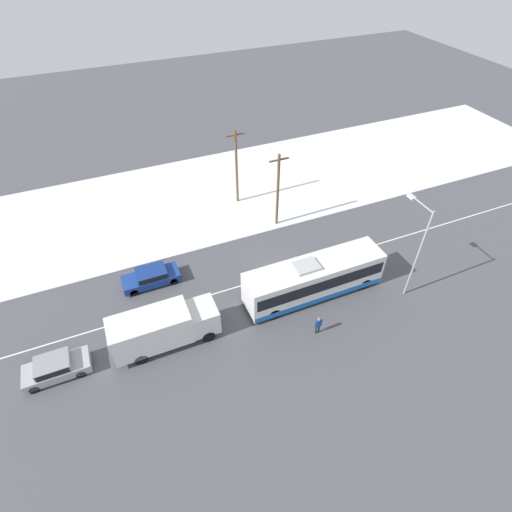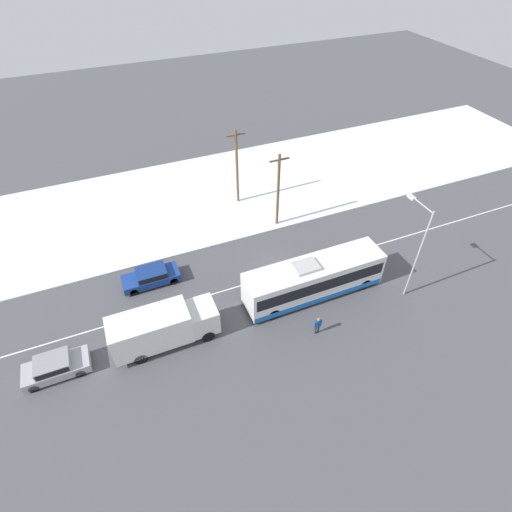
{
  "view_description": "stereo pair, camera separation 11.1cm",
  "coord_description": "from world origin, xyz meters",
  "px_view_note": "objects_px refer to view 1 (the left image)",
  "views": [
    {
      "loc": [
        -10.79,
        -20.49,
        22.97
      ],
      "look_at": [
        -1.59,
        1.34,
        1.4
      ],
      "focal_mm": 28.0,
      "sensor_mm": 36.0,
      "label": 1
    },
    {
      "loc": [
        -10.68,
        -20.53,
        22.97
      ],
      "look_at": [
        -1.59,
        1.34,
        1.4
      ],
      "focal_mm": 28.0,
      "sensor_mm": 36.0,
      "label": 2
    }
  ],
  "objects_px": {
    "box_truck": "(162,327)",
    "utility_pole_snowlot": "(236,166)",
    "sedan_car": "(151,276)",
    "utility_pole_roadside": "(278,190)",
    "pedestrian_at_stop": "(318,324)",
    "city_bus": "(314,278)",
    "parked_car_near_truck": "(55,367)",
    "streetlamp": "(417,242)"
  },
  "relations": [
    {
      "from": "sedan_car",
      "to": "utility_pole_roadside",
      "type": "height_order",
      "value": "utility_pole_roadside"
    },
    {
      "from": "parked_car_near_truck",
      "to": "streetlamp",
      "type": "distance_m",
      "value": 25.48
    },
    {
      "from": "city_bus",
      "to": "utility_pole_roadside",
      "type": "height_order",
      "value": "utility_pole_roadside"
    },
    {
      "from": "streetlamp",
      "to": "pedestrian_at_stop",
      "type": "bearing_deg",
      "value": -172.15
    },
    {
      "from": "pedestrian_at_stop",
      "to": "utility_pole_roadside",
      "type": "height_order",
      "value": "utility_pole_roadside"
    },
    {
      "from": "city_bus",
      "to": "sedan_car",
      "type": "relative_size",
      "value": 2.44
    },
    {
      "from": "city_bus",
      "to": "parked_car_near_truck",
      "type": "relative_size",
      "value": 2.66
    },
    {
      "from": "pedestrian_at_stop",
      "to": "utility_pole_snowlot",
      "type": "xyz_separation_m",
      "value": [
        0.62,
        17.29,
        3.01
      ]
    },
    {
      "from": "city_bus",
      "to": "parked_car_near_truck",
      "type": "height_order",
      "value": "city_bus"
    },
    {
      "from": "utility_pole_snowlot",
      "to": "streetlamp",
      "type": "bearing_deg",
      "value": -65.35
    },
    {
      "from": "streetlamp",
      "to": "utility_pole_snowlot",
      "type": "relative_size",
      "value": 1.03
    },
    {
      "from": "sedan_car",
      "to": "utility_pole_snowlot",
      "type": "distance_m",
      "value": 13.4
    },
    {
      "from": "box_truck",
      "to": "parked_car_near_truck",
      "type": "xyz_separation_m",
      "value": [
        -6.95,
        0.27,
        -0.85
      ]
    },
    {
      "from": "utility_pole_roadside",
      "to": "utility_pole_snowlot",
      "type": "bearing_deg",
      "value": 112.65
    },
    {
      "from": "streetlamp",
      "to": "parked_car_near_truck",
      "type": "bearing_deg",
      "value": 174.28
    },
    {
      "from": "sedan_car",
      "to": "parked_car_near_truck",
      "type": "relative_size",
      "value": 1.09
    },
    {
      "from": "streetlamp",
      "to": "utility_pole_snowlot",
      "type": "height_order",
      "value": "streetlamp"
    },
    {
      "from": "city_bus",
      "to": "box_truck",
      "type": "xyz_separation_m",
      "value": [
        -11.52,
        -0.12,
        0.02
      ]
    },
    {
      "from": "city_bus",
      "to": "pedestrian_at_stop",
      "type": "bearing_deg",
      "value": -113.39
    },
    {
      "from": "box_truck",
      "to": "parked_car_near_truck",
      "type": "distance_m",
      "value": 7.01
    },
    {
      "from": "parked_car_near_truck",
      "to": "streetlamp",
      "type": "relative_size",
      "value": 0.52
    },
    {
      "from": "city_bus",
      "to": "streetlamp",
      "type": "xyz_separation_m",
      "value": [
        6.54,
        -2.36,
        3.3
      ]
    },
    {
      "from": "city_bus",
      "to": "utility_pole_roadside",
      "type": "relative_size",
      "value": 1.5
    },
    {
      "from": "parked_car_near_truck",
      "to": "utility_pole_snowlot",
      "type": "bearing_deg",
      "value": 37.87
    },
    {
      "from": "box_truck",
      "to": "utility_pole_snowlot",
      "type": "bearing_deg",
      "value": 52.67
    },
    {
      "from": "city_bus",
      "to": "utility_pole_snowlot",
      "type": "bearing_deg",
      "value": 93.66
    },
    {
      "from": "parked_car_near_truck",
      "to": "pedestrian_at_stop",
      "type": "height_order",
      "value": "pedestrian_at_stop"
    },
    {
      "from": "box_truck",
      "to": "streetlamp",
      "type": "relative_size",
      "value": 0.91
    },
    {
      "from": "pedestrian_at_stop",
      "to": "streetlamp",
      "type": "bearing_deg",
      "value": 7.85
    },
    {
      "from": "box_truck",
      "to": "pedestrian_at_stop",
      "type": "distance_m",
      "value": 10.58
    },
    {
      "from": "sedan_car",
      "to": "pedestrian_at_stop",
      "type": "relative_size",
      "value": 2.74
    },
    {
      "from": "pedestrian_at_stop",
      "to": "utility_pole_roadside",
      "type": "xyz_separation_m",
      "value": [
        2.64,
        12.45,
        2.79
      ]
    },
    {
      "from": "city_bus",
      "to": "pedestrian_at_stop",
      "type": "height_order",
      "value": "city_bus"
    },
    {
      "from": "box_truck",
      "to": "parked_car_near_truck",
      "type": "bearing_deg",
      "value": 177.82
    },
    {
      "from": "box_truck",
      "to": "utility_pole_snowlot",
      "type": "height_order",
      "value": "utility_pole_snowlot"
    },
    {
      "from": "pedestrian_at_stop",
      "to": "utility_pole_snowlot",
      "type": "height_order",
      "value": "utility_pole_snowlot"
    },
    {
      "from": "box_truck",
      "to": "pedestrian_at_stop",
      "type": "xyz_separation_m",
      "value": [
        10.02,
        -3.35,
        -0.63
      ]
    },
    {
      "from": "utility_pole_roadside",
      "to": "sedan_car",
      "type": "bearing_deg",
      "value": -165.88
    },
    {
      "from": "sedan_car",
      "to": "utility_pole_roadside",
      "type": "bearing_deg",
      "value": -165.88
    },
    {
      "from": "pedestrian_at_stop",
      "to": "streetlamp",
      "type": "height_order",
      "value": "streetlamp"
    },
    {
      "from": "sedan_car",
      "to": "parked_car_near_truck",
      "type": "xyz_separation_m",
      "value": [
        -7.3,
        -5.74,
        0.03
      ]
    },
    {
      "from": "sedan_car",
      "to": "utility_pole_snowlot",
      "type": "bearing_deg",
      "value": -142.33
    }
  ]
}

